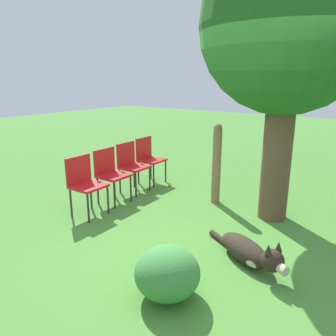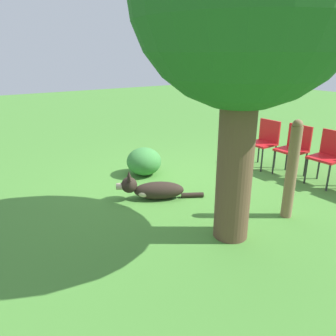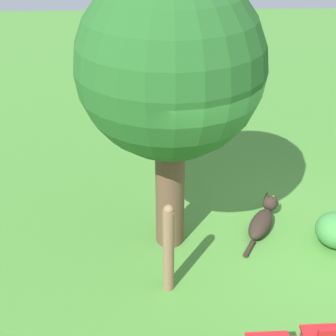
# 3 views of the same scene
# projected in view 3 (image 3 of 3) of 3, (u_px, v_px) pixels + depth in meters

# --- Properties ---
(ground_plane) EXTENTS (30.00, 30.00, 0.00)m
(ground_plane) POSITION_uv_depth(u_px,v_px,m) (257.00, 256.00, 6.40)
(ground_plane) COLOR #478433
(oak_tree) EXTENTS (2.23, 2.23, 3.69)m
(oak_tree) POSITION_uv_depth(u_px,v_px,m) (170.00, 69.00, 5.40)
(oak_tree) COLOR brown
(oak_tree) RESTS_ON ground_plane
(dog) EXTENTS (1.15, 0.72, 0.41)m
(dog) POSITION_uv_depth(u_px,v_px,m) (263.00, 220.00, 6.87)
(dog) COLOR #2D231C
(dog) RESTS_ON ground_plane
(fence_post) EXTENTS (0.14, 0.14, 1.27)m
(fence_post) POSITION_uv_depth(u_px,v_px,m) (169.00, 248.00, 5.57)
(fence_post) COLOR #846647
(fence_post) RESTS_ON ground_plane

